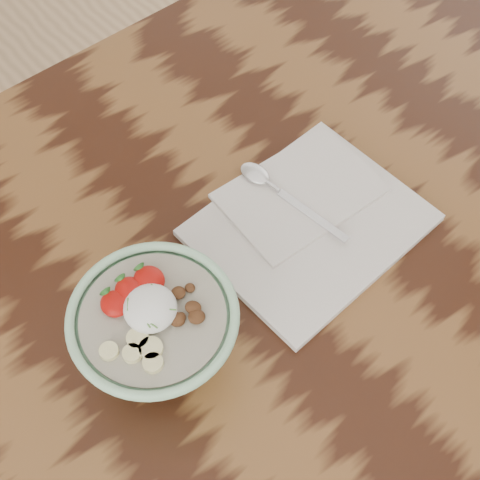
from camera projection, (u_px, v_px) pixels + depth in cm
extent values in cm
cube|color=black|center=(221.00, 270.00, 87.45)|extent=(160.00, 90.00, 4.00)
cylinder|color=#4C2D19|center=(363.00, 78.00, 159.11)|extent=(7.00, 7.00, 71.00)
cylinder|color=#A2D9AD|center=(162.00, 352.00, 78.49)|extent=(8.14, 8.14, 1.16)
torus|color=#A2D9AD|center=(153.00, 316.00, 70.49)|extent=(18.51, 18.51, 1.07)
cylinder|color=#B3AC94|center=(153.00, 319.00, 70.98)|extent=(15.70, 15.70, 0.97)
ellipsoid|color=white|center=(150.00, 308.00, 69.87)|extent=(5.72, 5.72, 3.14)
ellipsoid|color=#A60C07|center=(115.00, 304.00, 70.46)|extent=(2.99, 3.29, 1.65)
cone|color=#286623|center=(107.00, 294.00, 70.77)|extent=(1.40, 1.03, 1.52)
ellipsoid|color=#A60C07|center=(149.00, 280.00, 71.92)|extent=(3.30, 3.63, 1.82)
cone|color=#286623|center=(141.00, 269.00, 72.28)|extent=(1.40, 1.03, 1.52)
ellipsoid|color=#A60C07|center=(130.00, 291.00, 71.26)|extent=(3.16, 3.48, 1.74)
cone|color=#286623|center=(122.00, 280.00, 71.60)|extent=(1.40, 1.03, 1.52)
cylinder|color=beige|center=(151.00, 349.00, 68.19)|extent=(2.51, 2.51, 0.70)
cylinder|color=beige|center=(138.00, 339.00, 68.77)|extent=(2.35, 2.35, 0.70)
cylinder|color=beige|center=(153.00, 363.00, 67.34)|extent=(2.14, 2.14, 0.70)
cylinder|color=beige|center=(109.00, 351.00, 68.03)|extent=(2.00, 2.00, 0.70)
cylinder|color=beige|center=(132.00, 354.00, 67.89)|extent=(2.04, 2.04, 0.70)
ellipsoid|color=#582F1A|center=(193.00, 307.00, 70.45)|extent=(2.21, 2.32, 0.98)
ellipsoid|color=#582F1A|center=(178.00, 293.00, 71.47)|extent=(1.85, 1.84, 0.81)
ellipsoid|color=#582F1A|center=(180.00, 319.00, 69.77)|extent=(2.04, 1.85, 1.14)
ellipsoid|color=#582F1A|center=(190.00, 288.00, 71.95)|extent=(1.15, 1.21, 0.66)
ellipsoid|color=#582F1A|center=(179.00, 321.00, 69.82)|extent=(1.64, 1.58, 0.91)
ellipsoid|color=#582F1A|center=(197.00, 317.00, 69.85)|extent=(2.42, 2.36, 1.14)
ellipsoid|color=#582F1A|center=(176.00, 319.00, 69.75)|extent=(2.12, 2.17, 1.00)
ellipsoid|color=#582F1A|center=(180.00, 293.00, 71.57)|extent=(1.19, 1.39, 0.84)
cylinder|color=#538739|center=(156.00, 288.00, 70.15)|extent=(0.45, 1.39, 0.23)
cylinder|color=#538739|center=(153.00, 325.00, 67.87)|extent=(0.52, 1.30, 0.22)
cylinder|color=#538739|center=(164.00, 297.00, 69.59)|extent=(0.86, 1.06, 0.22)
cylinder|color=#538739|center=(135.00, 300.00, 69.38)|extent=(1.19, 0.28, 0.22)
cylinder|color=#538739|center=(128.00, 304.00, 69.11)|extent=(1.01, 1.30, 0.23)
cylinder|color=#538739|center=(162.00, 300.00, 69.36)|extent=(1.18, 0.26, 0.22)
cylinder|color=#538739|center=(164.00, 307.00, 68.97)|extent=(0.46, 1.16, 0.22)
cylinder|color=#538739|center=(149.00, 308.00, 68.86)|extent=(1.11, 0.31, 0.22)
cylinder|color=#538739|center=(147.00, 323.00, 67.98)|extent=(0.24, 1.34, 0.23)
cylinder|color=#538739|center=(161.00, 299.00, 69.46)|extent=(1.21, 1.43, 0.24)
cylinder|color=#538739|center=(171.00, 309.00, 68.80)|extent=(0.98, 0.96, 0.22)
cylinder|color=#538739|center=(143.00, 316.00, 68.41)|extent=(1.09, 0.80, 0.22)
cylinder|color=#538739|center=(148.00, 308.00, 68.86)|extent=(1.42, 0.80, 0.23)
cube|color=silver|center=(310.00, 225.00, 88.20)|extent=(29.27, 24.16, 1.08)
cube|color=silver|center=(300.00, 193.00, 90.00)|extent=(21.22, 15.07, 0.65)
cube|color=silver|center=(312.00, 216.00, 87.37)|extent=(2.68, 11.51, 0.35)
cylinder|color=silver|center=(271.00, 185.00, 89.84)|extent=(1.11, 3.06, 0.70)
ellipsoid|color=silver|center=(255.00, 173.00, 90.78)|extent=(3.66, 4.96, 0.95)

